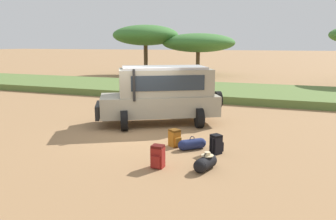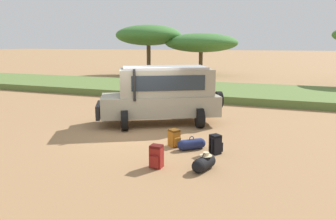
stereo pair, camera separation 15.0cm
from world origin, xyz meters
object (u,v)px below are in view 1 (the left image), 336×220
Objects in this scene: safari_vehicle at (162,94)px; backpack_near_rear_wheel at (158,157)px; backpack_beside_front_wheel at (216,144)px; duffel_bag_low_black_case at (205,163)px; backpack_cluster_center at (175,138)px; duffel_bag_soft_canvas at (192,144)px; acacia_tree_far_left at (145,35)px; acacia_tree_left_mid at (198,43)px.

backpack_near_rear_wheel is at bearing -69.92° from safari_vehicle.
backpack_beside_front_wheel is 0.94× the size of backpack_near_rear_wheel.
backpack_cluster_center is at bearing 131.11° from duffel_bag_low_black_case.
duffel_bag_soft_canvas is at bearing -53.19° from safari_vehicle.
backpack_near_rear_wheel is 28.16m from acacia_tree_far_left.
safari_vehicle reaches higher than duffel_bag_soft_canvas.
backpack_beside_front_wheel is 0.74× the size of duffel_bag_soft_canvas.
duffel_bag_low_black_case is (1.28, 0.30, -0.12)m from backpack_near_rear_wheel.
backpack_cluster_center is (1.57, -2.85, -1.01)m from safari_vehicle.
backpack_cluster_center is at bearing -61.05° from safari_vehicle.
backpack_cluster_center is at bearing 170.87° from backpack_beside_front_wheel.
acacia_tree_far_left is (-12.93, 23.57, 3.95)m from backpack_beside_front_wheel.
acacia_tree_far_left reaches higher than backpack_near_rear_wheel.
safari_vehicle is 4.44m from backpack_beside_front_wheel.
safari_vehicle is 0.68× the size of acacia_tree_left_mid.
backpack_beside_front_wheel is 0.84m from duffel_bag_soft_canvas.
backpack_beside_front_wheel is (3.03, -3.08, -1.00)m from safari_vehicle.
backpack_beside_front_wheel reaches higher than backpack_cluster_center.
backpack_cluster_center is 0.90× the size of backpack_near_rear_wheel.
safari_vehicle is 5.92× the size of duffel_bag_low_black_case.
duffel_bag_soft_canvas is 0.11× the size of acacia_tree_far_left.
acacia_tree_far_left is at bearing 117.36° from duffel_bag_low_black_case.
acacia_tree_left_mid reaches higher than duffel_bag_low_black_case.
duffel_bag_low_black_case is at bearing -62.14° from duffel_bag_soft_canvas.
safari_vehicle is 5.24m from backpack_near_rear_wheel.
acacia_tree_left_mid is at bearing 103.48° from backpack_cluster_center.
duffel_bag_low_black_case reaches higher than duffel_bag_soft_canvas.
acacia_tree_left_mid is (-6.07, 26.49, 3.13)m from backpack_near_rear_wheel.
backpack_near_rear_wheel is (-1.27, -1.75, 0.02)m from backpack_beside_front_wheel.
acacia_tree_far_left reaches higher than acacia_tree_left_mid.
acacia_tree_far_left is at bearing 114.74° from backpack_near_rear_wheel.
backpack_cluster_center is at bearing 95.52° from backpack_near_rear_wheel.
duffel_bag_soft_canvas is (-0.83, 1.58, -0.02)m from duffel_bag_low_black_case.
acacia_tree_left_mid is (-7.33, 24.74, 3.15)m from backpack_beside_front_wheel.
backpack_near_rear_wheel is at bearing -125.84° from backpack_beside_front_wheel.
safari_vehicle is at bearing -64.20° from acacia_tree_far_left.
backpack_beside_front_wheel is 27.17m from acacia_tree_far_left.
backpack_cluster_center is (-1.46, 0.23, -0.01)m from backpack_beside_front_wheel.
duffel_bag_soft_canvas is 25.67m from acacia_tree_left_mid.
acacia_tree_far_left is 0.92× the size of acacia_tree_left_mid.
acacia_tree_far_left reaches higher than backpack_beside_front_wheel.
duffel_bag_low_black_case is 1.78m from duffel_bag_soft_canvas.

